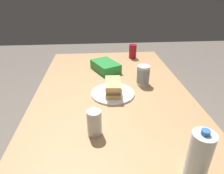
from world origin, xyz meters
The scene contains 8 objects.
dining_table centered at (0.00, 0.00, 0.68)m, with size 1.85×0.96×0.76m.
paper_plate centered at (-0.11, 0.00, 0.77)m, with size 0.27×0.27×0.01m, color white.
sandwich centered at (-0.11, 0.00, 0.81)m, with size 0.19×0.10×0.08m.
soda_can_red centered at (-0.76, 0.23, 0.82)m, with size 0.07×0.07×0.12m, color maroon.
chip_bag centered at (-0.48, -0.02, 0.80)m, with size 0.23×0.15×0.07m, color #268C38.
water_bottle_tall centered at (0.50, 0.24, 0.86)m, with size 0.08×0.08×0.21m.
plastic_cup_stack centered at (-0.23, 0.21, 0.83)m, with size 0.08×0.08×0.13m.
soda_can_silver centered at (0.24, -0.11, 0.82)m, with size 0.07×0.07×0.12m, color silver.
Camera 1 is at (0.96, -0.09, 1.38)m, focal length 32.12 mm.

